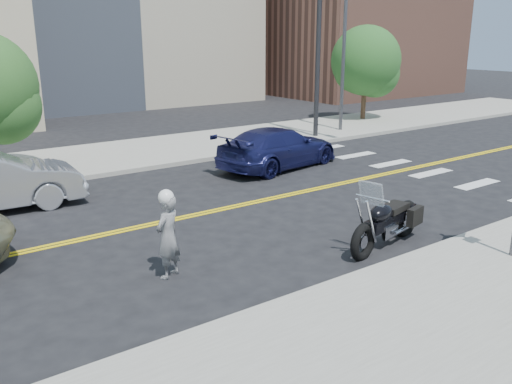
{
  "coord_description": "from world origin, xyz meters",
  "views": [
    {
      "loc": [
        -5.84,
        -11.45,
        4.4
      ],
      "look_at": [
        0.6,
        -2.55,
        1.2
      ],
      "focal_mm": 38.0,
      "sensor_mm": 36.0,
      "label": 1
    }
  ],
  "objects": [
    {
      "name": "motorcyclist",
      "position": [
        -1.66,
        -2.88,
        0.85
      ],
      "size": [
        0.7,
        0.61,
        1.71
      ],
      "rotation": [
        0.0,
        0.0,
        3.6
      ],
      "color": "silver",
      "rests_on": "ground"
    },
    {
      "name": "building_right",
      "position": [
        26.0,
        20.0,
        6.0
      ],
      "size": [
        14.0,
        12.0,
        12.0
      ],
      "primitive_type": "cube",
      "color": "#8C5947",
      "rests_on": "ground_plane"
    },
    {
      "name": "sidewalk_near",
      "position": [
        0.0,
        -7.5,
        0.07
      ],
      "size": [
        60.0,
        5.0,
        0.15
      ],
      "primitive_type": "cube",
      "color": "#9E9B91",
      "rests_on": "ground_plane"
    },
    {
      "name": "parked_car_blue",
      "position": [
        5.41,
        2.8,
        0.69
      ],
      "size": [
        5.05,
        2.78,
        1.39
      ],
      "primitive_type": "imported",
      "rotation": [
        0.0,
        0.0,
        1.75
      ],
      "color": "navy",
      "rests_on": "ground"
    },
    {
      "name": "sidewalk_far",
      "position": [
        0.0,
        7.5,
        0.07
      ],
      "size": [
        60.0,
        5.0,
        0.15
      ],
      "primitive_type": "cube",
      "color": "#9E9B91",
      "rests_on": "ground_plane"
    },
    {
      "name": "traffic_light",
      "position": [
        10.0,
        5.08,
        4.67
      ],
      "size": [
        0.28,
        4.5,
        7.0
      ],
      "color": "black",
      "rests_on": "sidewalk_far"
    },
    {
      "name": "lamp_post",
      "position": [
        12.0,
        6.5,
        4.15
      ],
      "size": [
        0.16,
        0.16,
        8.0
      ],
      "primitive_type": "cylinder",
      "color": "#4C4C51",
      "rests_on": "sidewalk_far"
    },
    {
      "name": "motorcycle",
      "position": [
        2.86,
        -4.21,
        0.8
      ],
      "size": [
        2.73,
        1.35,
        1.59
      ],
      "primitive_type": null,
      "rotation": [
        0.0,
        0.0,
        0.22
      ],
      "color": "black",
      "rests_on": "ground"
    },
    {
      "name": "ground_plane",
      "position": [
        0.0,
        0.0,
        0.0
      ],
      "size": [
        120.0,
        120.0,
        0.0
      ],
      "primitive_type": "plane",
      "color": "black",
      "rests_on": "ground"
    },
    {
      "name": "tree_far_b",
      "position": [
        15.38,
        8.29,
        3.12
      ],
      "size": [
        3.54,
        3.54,
        4.9
      ],
      "rotation": [
        0.0,
        0.0,
        -0.22
      ],
      "color": "#382619",
      "rests_on": "ground"
    }
  ]
}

